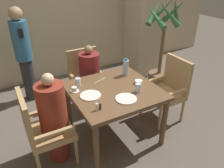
{
  "coord_description": "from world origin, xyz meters",
  "views": [
    {
      "loc": [
        -1.17,
        -2.08,
        2.14
      ],
      "look_at": [
        0.0,
        0.05,
        0.81
      ],
      "focal_mm": 35.0,
      "sensor_mm": 36.0,
      "label": 1
    }
  ],
  "objects_px": {
    "chair_left_side": "(42,128)",
    "potted_palm": "(160,60)",
    "bowl_small": "(139,82)",
    "chair_right_side": "(168,88)",
    "plate_main_left": "(90,95)",
    "diner_in_far_chair": "(90,78)",
    "glass_tall_mid": "(78,82)",
    "chair_far_side": "(87,77)",
    "teacup_with_saucer": "(74,90)",
    "plate_main_right": "(126,99)",
    "standing_host": "(24,53)",
    "glass_tall_near": "(138,88)",
    "diner_in_left_chair": "(54,118)",
    "water_bottle": "(126,67)"
  },
  "relations": [
    {
      "from": "chair_far_side",
      "to": "water_bottle",
      "type": "relative_size",
      "value": 3.85
    },
    {
      "from": "chair_right_side",
      "to": "teacup_with_saucer",
      "type": "distance_m",
      "value": 1.43
    },
    {
      "from": "plate_main_right",
      "to": "glass_tall_mid",
      "type": "bearing_deg",
      "value": 123.91
    },
    {
      "from": "chair_left_side",
      "to": "standing_host",
      "type": "height_order",
      "value": "standing_host"
    },
    {
      "from": "teacup_with_saucer",
      "to": "bowl_small",
      "type": "xyz_separation_m",
      "value": [
        0.82,
        -0.21,
        -0.0
      ]
    },
    {
      "from": "chair_left_side",
      "to": "standing_host",
      "type": "xyz_separation_m",
      "value": [
        0.13,
        1.6,
        0.34
      ]
    },
    {
      "from": "diner_in_far_chair",
      "to": "chair_far_side",
      "type": "bearing_deg",
      "value": 90.0
    },
    {
      "from": "chair_far_side",
      "to": "teacup_with_saucer",
      "type": "distance_m",
      "value": 0.9
    },
    {
      "from": "plate_main_left",
      "to": "glass_tall_mid",
      "type": "height_order",
      "value": "glass_tall_mid"
    },
    {
      "from": "chair_left_side",
      "to": "chair_far_side",
      "type": "distance_m",
      "value": 1.31
    },
    {
      "from": "chair_left_side",
      "to": "standing_host",
      "type": "distance_m",
      "value": 1.64
    },
    {
      "from": "plate_main_left",
      "to": "diner_in_left_chair",
      "type": "bearing_deg",
      "value": -179.52
    },
    {
      "from": "standing_host",
      "to": "water_bottle",
      "type": "relative_size",
      "value": 6.36
    },
    {
      "from": "chair_left_side",
      "to": "potted_palm",
      "type": "height_order",
      "value": "potted_palm"
    },
    {
      "from": "potted_palm",
      "to": "bowl_small",
      "type": "distance_m",
      "value": 1.23
    },
    {
      "from": "potted_palm",
      "to": "plate_main_right",
      "type": "xyz_separation_m",
      "value": [
        -1.34,
        -0.97,
        0.12
      ]
    },
    {
      "from": "standing_host",
      "to": "glass_tall_mid",
      "type": "bearing_deg",
      "value": -71.18
    },
    {
      "from": "plate_main_left",
      "to": "bowl_small",
      "type": "bearing_deg",
      "value": -2.24
    },
    {
      "from": "chair_left_side",
      "to": "plate_main_right",
      "type": "height_order",
      "value": "chair_left_side"
    },
    {
      "from": "diner_in_left_chair",
      "to": "teacup_with_saucer",
      "type": "height_order",
      "value": "diner_in_left_chair"
    },
    {
      "from": "chair_left_side",
      "to": "bowl_small",
      "type": "bearing_deg",
      "value": -1.01
    },
    {
      "from": "standing_host",
      "to": "potted_palm",
      "type": "height_order",
      "value": "potted_palm"
    },
    {
      "from": "water_bottle",
      "to": "plate_main_left",
      "type": "bearing_deg",
      "value": -157.95
    },
    {
      "from": "plate_main_left",
      "to": "chair_right_side",
      "type": "bearing_deg",
      "value": -0.18
    },
    {
      "from": "diner_in_left_chair",
      "to": "plate_main_left",
      "type": "relative_size",
      "value": 4.6
    },
    {
      "from": "diner_in_far_chair",
      "to": "chair_right_side",
      "type": "height_order",
      "value": "diner_in_far_chair"
    },
    {
      "from": "chair_left_side",
      "to": "bowl_small",
      "type": "xyz_separation_m",
      "value": [
        1.3,
        -0.02,
        0.26
      ]
    },
    {
      "from": "glass_tall_near",
      "to": "plate_main_left",
      "type": "bearing_deg",
      "value": 159.55
    },
    {
      "from": "chair_far_side",
      "to": "plate_main_right",
      "type": "distance_m",
      "value": 1.21
    },
    {
      "from": "chair_right_side",
      "to": "glass_tall_mid",
      "type": "relative_size",
      "value": 8.4
    },
    {
      "from": "chair_left_side",
      "to": "plate_main_right",
      "type": "distance_m",
      "value": 1.02
    },
    {
      "from": "standing_host",
      "to": "teacup_with_saucer",
      "type": "distance_m",
      "value": 1.45
    },
    {
      "from": "diner_in_left_chair",
      "to": "glass_tall_mid",
      "type": "height_order",
      "value": "diner_in_left_chair"
    },
    {
      "from": "chair_right_side",
      "to": "teacup_with_saucer",
      "type": "xyz_separation_m",
      "value": [
        -1.39,
        0.19,
        0.27
      ]
    },
    {
      "from": "chair_left_side",
      "to": "chair_right_side",
      "type": "height_order",
      "value": "same"
    },
    {
      "from": "diner_in_left_chair",
      "to": "chair_far_side",
      "type": "relative_size",
      "value": 1.2
    },
    {
      "from": "plate_main_right",
      "to": "diner_in_left_chair",
      "type": "bearing_deg",
      "value": 161.39
    },
    {
      "from": "glass_tall_mid",
      "to": "chair_far_side",
      "type": "bearing_deg",
      "value": 59.65
    },
    {
      "from": "standing_host",
      "to": "chair_right_side",
      "type": "bearing_deg",
      "value": -42.37
    },
    {
      "from": "plate_main_right",
      "to": "glass_tall_near",
      "type": "relative_size",
      "value": 2.2
    },
    {
      "from": "chair_right_side",
      "to": "plate_main_left",
      "type": "relative_size",
      "value": 3.82
    },
    {
      "from": "plate_main_right",
      "to": "glass_tall_near",
      "type": "height_order",
      "value": "glass_tall_near"
    },
    {
      "from": "chair_left_side",
      "to": "teacup_with_saucer",
      "type": "relative_size",
      "value": 8.67
    },
    {
      "from": "diner_in_far_chair",
      "to": "teacup_with_saucer",
      "type": "xyz_separation_m",
      "value": [
        -0.45,
        -0.58,
        0.22
      ]
    },
    {
      "from": "bowl_small",
      "to": "glass_tall_near",
      "type": "xyz_separation_m",
      "value": [
        -0.14,
        -0.18,
        0.04
      ]
    },
    {
      "from": "potted_palm",
      "to": "glass_tall_mid",
      "type": "xyz_separation_m",
      "value": [
        -1.71,
        -0.41,
        0.17
      ]
    },
    {
      "from": "diner_in_left_chair",
      "to": "plate_main_left",
      "type": "xyz_separation_m",
      "value": [
        0.47,
        0.0,
        0.17
      ]
    },
    {
      "from": "chair_far_side",
      "to": "standing_host",
      "type": "distance_m",
      "value": 1.11
    },
    {
      "from": "chair_left_side",
      "to": "diner_in_far_chair",
      "type": "relative_size",
      "value": 0.88
    },
    {
      "from": "diner_in_far_chair",
      "to": "bowl_small",
      "type": "height_order",
      "value": "diner_in_far_chair"
    }
  ]
}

